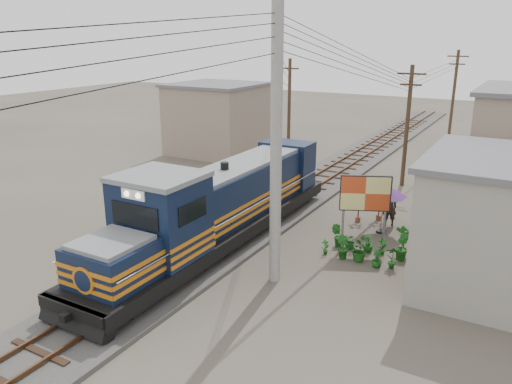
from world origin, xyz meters
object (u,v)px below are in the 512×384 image
Objects in this scene: market_umbrella at (384,190)px; vendor at (390,207)px; locomotive at (218,208)px; billboard at (365,196)px.

market_umbrella is 1.42× the size of vendor.
vendor is at bearing 46.38° from locomotive.
locomotive is at bearing 17.16° from vendor.
market_umbrella reaches higher than vendor.
locomotive is 7.40m from market_umbrella.
vendor is at bearing 61.37° from billboard.
locomotive is 4.89× the size of billboard.
billboard reaches higher than market_umbrella.
vendor is (0.07, 1.01, -1.08)m from market_umbrella.
billboard is at bearing -94.33° from market_umbrella.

